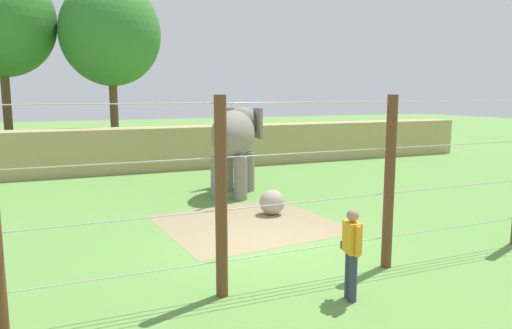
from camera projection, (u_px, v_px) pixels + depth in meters
The scene contains 9 objects.
ground_plane at pixel (270, 245), 11.48m from camera, with size 120.00×120.00×0.00m, color #609342.
dirt_patch at pixel (247, 224), 13.37m from camera, with size 4.69×4.47×0.01m, color #937F5B.
embankment_wall at pixel (160, 148), 23.01m from camera, with size 36.00×1.80×2.07m, color tan.
elephant at pixel (235, 137), 17.25m from camera, with size 3.11×3.83×3.16m.
enrichment_ball at pixel (272, 202), 14.34m from camera, with size 0.77×0.77×0.77m, color tan.
cable_fence at pixel (316, 189), 9.09m from camera, with size 12.24×0.22×3.66m.
zookeeper at pixel (352, 250), 8.30m from camera, with size 0.28×0.59×1.67m.
tree_left_of_centre at pixel (111, 34), 25.19m from camera, with size 5.33×5.33×9.70m.
tree_behind_wall at pixel (0, 21), 23.98m from camera, with size 5.45×5.45×10.26m.
Camera 1 is at (-4.67, -10.02, 3.66)m, focal length 32.86 mm.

